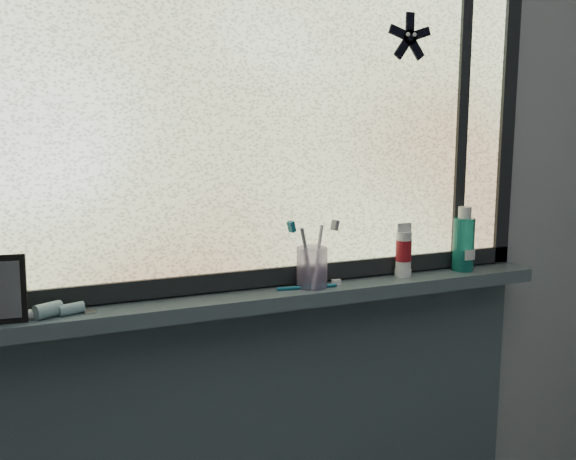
% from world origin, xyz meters
% --- Properties ---
extents(wall_back, '(3.00, 0.01, 2.50)m').
position_xyz_m(wall_back, '(0.00, 1.30, 1.25)').
color(wall_back, '#9EA3A8').
rests_on(wall_back, ground).
extents(windowsill, '(1.62, 0.14, 0.04)m').
position_xyz_m(windowsill, '(0.00, 1.23, 1.00)').
color(windowsill, '#46555E').
rests_on(windowsill, wall_back).
extents(sill_apron, '(1.62, 0.02, 0.98)m').
position_xyz_m(sill_apron, '(0.00, 1.29, 0.49)').
color(sill_apron, '#46555E').
rests_on(sill_apron, floor).
extents(window_pane, '(1.50, 0.01, 1.00)m').
position_xyz_m(window_pane, '(0.00, 1.28, 1.53)').
color(window_pane, silver).
rests_on(window_pane, wall_back).
extents(frame_bottom, '(1.60, 0.03, 0.05)m').
position_xyz_m(frame_bottom, '(0.00, 1.28, 1.05)').
color(frame_bottom, black).
rests_on(frame_bottom, windowsill).
extents(frame_right, '(0.05, 0.03, 1.10)m').
position_xyz_m(frame_right, '(0.78, 1.28, 1.53)').
color(frame_right, black).
rests_on(frame_right, wall_back).
extents(frame_mullion, '(0.03, 0.03, 1.00)m').
position_xyz_m(frame_mullion, '(0.60, 1.28, 1.53)').
color(frame_mullion, black).
rests_on(frame_mullion, wall_back).
extents(starfish_sticker, '(0.15, 0.02, 0.15)m').
position_xyz_m(starfish_sticker, '(0.40, 1.27, 1.72)').
color(starfish_sticker, black).
rests_on(starfish_sticker, window_pane).
extents(toothpaste_tube, '(0.20, 0.11, 0.04)m').
position_xyz_m(toothpaste_tube, '(-0.60, 1.21, 1.04)').
color(toothpaste_tube, silver).
rests_on(toothpaste_tube, windowsill).
extents(toothbrush_cup, '(0.11, 0.11, 0.11)m').
position_xyz_m(toothbrush_cup, '(0.07, 1.23, 1.08)').
color(toothbrush_cup, '#CAAAE1').
rests_on(toothbrush_cup, windowsill).
extents(toothbrush_lying, '(0.21, 0.05, 0.01)m').
position_xyz_m(toothbrush_lying, '(0.05, 1.22, 1.03)').
color(toothbrush_lying, '#0D5D7A').
rests_on(toothbrush_lying, windowsill).
extents(mouthwash_bottle, '(0.08, 0.08, 0.17)m').
position_xyz_m(mouthwash_bottle, '(0.60, 1.23, 1.12)').
color(mouthwash_bottle, teal).
rests_on(mouthwash_bottle, windowsill).
extents(cream_tube, '(0.05, 0.05, 0.12)m').
position_xyz_m(cream_tube, '(0.38, 1.24, 1.11)').
color(cream_tube, silver).
rests_on(cream_tube, windowsill).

